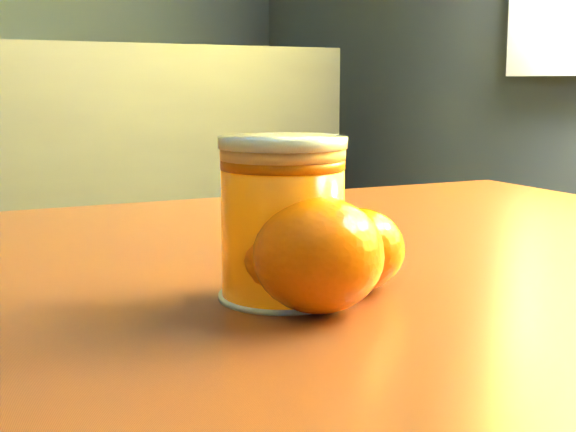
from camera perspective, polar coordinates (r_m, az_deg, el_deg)
table at (r=0.58m, az=-2.33°, el=-12.41°), size 1.00×0.75×0.70m
juice_glass at (r=0.47m, az=-0.37°, el=-0.25°), size 0.07×0.07×0.09m
orange_front at (r=0.46m, az=0.35°, el=-2.72°), size 0.09×0.09×0.06m
orange_back at (r=0.49m, az=5.02°, el=-2.36°), size 0.08×0.08×0.05m
orange_extra at (r=0.44m, az=2.16°, el=-2.76°), size 0.09×0.09×0.06m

